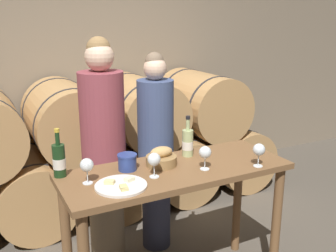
# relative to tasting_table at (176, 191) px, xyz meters

# --- Properties ---
(stone_wall_back) EXTENTS (10.00, 0.12, 3.20)m
(stone_wall_back) POSITION_rel_tasting_table_xyz_m (0.00, 2.03, 0.84)
(stone_wall_back) COLOR gray
(stone_wall_back) RESTS_ON ground_plane
(barrel_stack) EXTENTS (3.56, 0.96, 1.28)m
(barrel_stack) POSITION_rel_tasting_table_xyz_m (-0.00, 1.44, -0.16)
(barrel_stack) COLOR tan
(barrel_stack) RESTS_ON ground_plane
(tasting_table) EXTENTS (1.47, 0.56, 0.92)m
(tasting_table) POSITION_rel_tasting_table_xyz_m (0.00, 0.00, 0.00)
(tasting_table) COLOR brown
(tasting_table) RESTS_ON ground_plane
(person_left) EXTENTS (0.32, 0.32, 1.72)m
(person_left) POSITION_rel_tasting_table_xyz_m (-0.29, 0.58, 0.13)
(person_left) COLOR #756651
(person_left) RESTS_ON ground_plane
(person_right) EXTENTS (0.28, 0.28, 1.59)m
(person_right) POSITION_rel_tasting_table_xyz_m (0.13, 0.58, 0.07)
(person_right) COLOR #2D334C
(person_right) RESTS_ON ground_plane
(wine_bottle_red) EXTENTS (0.08, 0.08, 0.30)m
(wine_bottle_red) POSITION_rel_tasting_table_xyz_m (-0.69, 0.20, 0.26)
(wine_bottle_red) COLOR #193819
(wine_bottle_red) RESTS_ON tasting_table
(wine_bottle_white) EXTENTS (0.08, 0.08, 0.28)m
(wine_bottle_white) POSITION_rel_tasting_table_xyz_m (0.18, 0.16, 0.25)
(wine_bottle_white) COLOR #ADBC7F
(wine_bottle_white) RESTS_ON tasting_table
(blue_crock) EXTENTS (0.12, 0.12, 0.10)m
(blue_crock) POSITION_rel_tasting_table_xyz_m (-0.29, 0.11, 0.22)
(blue_crock) COLOR navy
(blue_crock) RESTS_ON tasting_table
(bread_basket) EXTENTS (0.20, 0.20, 0.13)m
(bread_basket) POSITION_rel_tasting_table_xyz_m (-0.06, 0.09, 0.21)
(bread_basket) COLOR olive
(bread_basket) RESTS_ON tasting_table
(cheese_plate) EXTENTS (0.30, 0.30, 0.04)m
(cheese_plate) POSITION_rel_tasting_table_xyz_m (-0.41, -0.11, 0.17)
(cheese_plate) COLOR white
(cheese_plate) RESTS_ON tasting_table
(wine_glass_far_left) EXTENTS (0.08, 0.08, 0.15)m
(wine_glass_far_left) POSITION_rel_tasting_table_xyz_m (-0.57, 0.03, 0.27)
(wine_glass_far_left) COLOR white
(wine_glass_far_left) RESTS_ON tasting_table
(wine_glass_left) EXTENTS (0.08, 0.08, 0.15)m
(wine_glass_left) POSITION_rel_tasting_table_xyz_m (-0.18, -0.07, 0.27)
(wine_glass_left) COLOR white
(wine_glass_left) RESTS_ON tasting_table
(wine_glass_center) EXTENTS (0.08, 0.08, 0.15)m
(wine_glass_center) POSITION_rel_tasting_table_xyz_m (0.15, -0.10, 0.27)
(wine_glass_center) COLOR white
(wine_glass_center) RESTS_ON tasting_table
(wine_glass_right) EXTENTS (0.08, 0.08, 0.15)m
(wine_glass_right) POSITION_rel_tasting_table_xyz_m (0.48, -0.21, 0.27)
(wine_glass_right) COLOR white
(wine_glass_right) RESTS_ON tasting_table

